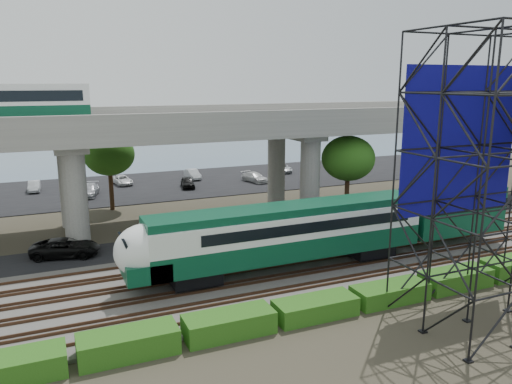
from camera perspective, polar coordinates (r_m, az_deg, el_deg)
name	(u,v)px	position (r m, az deg, el deg)	size (l,w,h in m)	color
ground	(266,290)	(31.30, 1.14, -11.12)	(140.00, 140.00, 0.00)	#474233
ballast_bed	(253,277)	(32.95, -0.31, -9.68)	(90.00, 12.00, 0.20)	slate
service_road	(212,240)	(40.46, -5.03, -5.53)	(90.00, 5.00, 0.08)	black
parking_lot	(152,186)	(62.53, -11.83, 0.72)	(90.00, 18.00, 0.08)	black
harbor_water	(124,160)	(83.89, -14.88, 3.52)	(140.00, 40.00, 0.03)	#4A5F79
rail_tracks	(253,274)	(32.88, -0.31, -9.39)	(90.00, 9.52, 0.16)	#472D1E
commuter_train	(317,228)	(34.03, 7.00, -4.08)	(29.30, 3.06, 4.30)	black
overpass	(179,133)	(43.69, -8.83, 6.68)	(80.00, 12.00, 12.40)	#9E9B93
scaffold_tower	(502,182)	(28.64, 26.30, 1.00)	(9.36, 6.36, 15.00)	black
hedge_strip	(315,307)	(28.02, 6.80, -12.91)	(34.60, 1.80, 1.20)	#245212
trees	(137,166)	(43.44, -13.41, 2.94)	(40.94, 16.94, 7.69)	#382314
suv	(65,248)	(38.96, -20.95, -5.96)	(2.23, 4.84, 1.34)	black
parked_cars	(159,181)	(61.92, -11.07, 1.25)	(39.69, 9.62, 1.31)	silver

